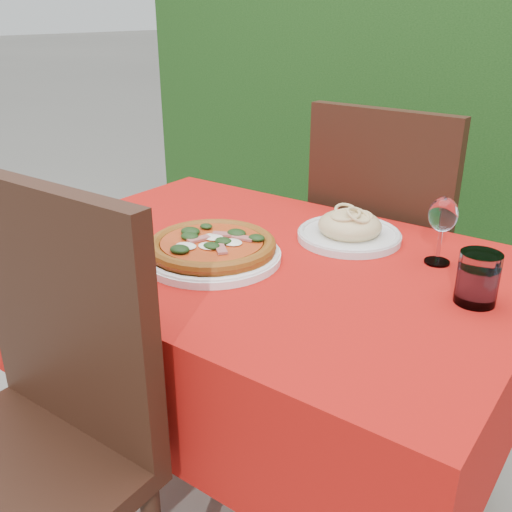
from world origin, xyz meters
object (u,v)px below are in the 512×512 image
Objects in this scene: pizza_plate at (212,249)px; water_glass at (477,281)px; fork at (185,233)px; pasta_plate at (349,230)px; chair_near at (29,424)px; wine_glass at (443,217)px; chair_far at (389,242)px.

water_glass reaches higher than pizza_plate.
pasta_plate is at bearing 19.62° from fork.
fork is (-0.38, -0.23, -0.02)m from pasta_plate.
pizza_plate is at bearing 86.77° from chair_near.
pizza_plate is 0.38m from pasta_plate.
water_glass is at bearing -48.55° from wine_glass.
fork is at bearing -175.12° from water_glass.
wine_glass is (0.24, -0.01, 0.09)m from pasta_plate.
fork is (-0.15, 0.60, 0.16)m from chair_near.
chair_far reaches higher than wine_glass.
fork is (-0.75, -0.06, -0.05)m from water_glass.
wine_glass reaches higher than water_glass.
water_glass is 0.76m from fork.
chair_far is at bearing 126.95° from water_glass.
pizza_plate is 0.19m from fork.
pasta_plate reaches higher than fork.
chair_near is 0.88m from pasta_plate.
pasta_plate is 1.63× the size of fork.
chair_far reaches higher than water_glass.
chair_far reaches higher than pasta_plate.
wine_glass is at bearing 127.14° from chair_far.
wine_glass is (0.29, -0.41, 0.26)m from chair_far.
water_glass is (0.58, 0.15, 0.02)m from pizza_plate.
chair_near reaches higher than pasta_plate.
pizza_plate is 1.23× the size of pasta_plate.
water_glass is 0.67× the size of wine_glass.
pasta_plate is 0.26m from wine_glass.
chair_near is 1.24m from chair_far.
chair_near is at bearing -119.87° from wine_glass.
pasta_plate is at bearing 177.09° from wine_glass.
pasta_plate is at bearing 73.91° from chair_near.
water_glass is (0.60, 0.67, 0.21)m from chair_near.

